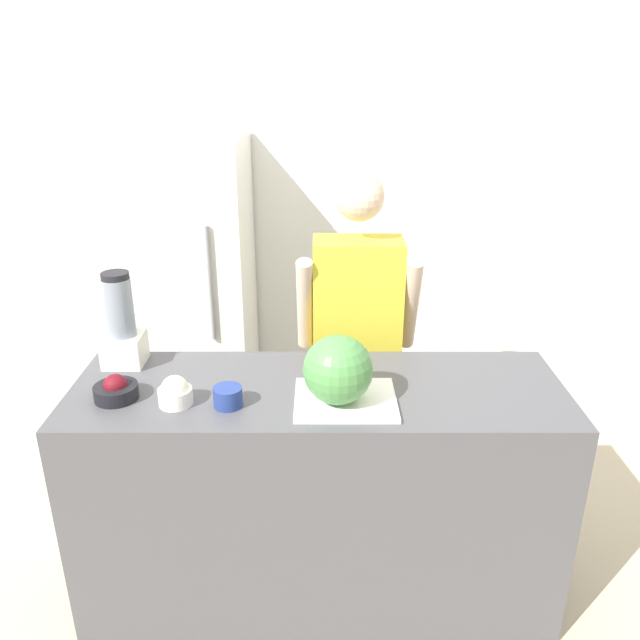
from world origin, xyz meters
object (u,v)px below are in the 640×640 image
at_px(refrigerator, 184,292).
at_px(bowl_cherries, 118,390).
at_px(bowl_small_blue, 230,397).
at_px(blender, 124,326).
at_px(watermelon, 340,370).
at_px(person, 358,345).
at_px(bowl_cream, 177,392).

relative_size(refrigerator, bowl_cherries, 10.92).
distance_m(bowl_small_blue, blender, 0.56).
xyz_separation_m(watermelon, bowl_small_blue, (-0.37, -0.01, -0.10)).
bearing_deg(refrigerator, person, -35.89).
distance_m(watermelon, bowl_small_blue, 0.39).
distance_m(watermelon, bowl_cream, 0.56).
bearing_deg(bowl_cream, bowl_cherries, 169.89).
relative_size(bowl_cherries, blender, 0.41).
relative_size(bowl_cream, bowl_small_blue, 1.18).
height_order(bowl_cream, blender, blender).
xyz_separation_m(person, bowl_cherries, (-0.87, -0.65, 0.13)).
xyz_separation_m(person, bowl_small_blue, (-0.48, -0.70, 0.13)).
height_order(refrigerator, person, refrigerator).
xyz_separation_m(watermelon, bowl_cream, (-0.55, 0.00, -0.09)).
bearing_deg(blender, refrigerator, 90.40).
distance_m(bowl_cherries, blender, 0.31).
height_order(bowl_cream, bowl_small_blue, bowl_cream).
height_order(refrigerator, bowl_cream, refrigerator).
xyz_separation_m(person, bowl_cream, (-0.66, -0.69, 0.14)).
bearing_deg(watermelon, person, 81.51).
relative_size(person, watermelon, 6.71).
distance_m(watermelon, bowl_cherries, 0.78).
distance_m(refrigerator, bowl_cherries, 1.33).
distance_m(bowl_cream, bowl_small_blue, 0.18).
distance_m(bowl_cherries, bowl_small_blue, 0.40).
distance_m(bowl_cream, blender, 0.43).
relative_size(watermelon, bowl_small_blue, 2.38).
relative_size(watermelon, blender, 0.64).
xyz_separation_m(bowl_cream, bowl_small_blue, (0.18, -0.01, -0.01)).
relative_size(refrigerator, bowl_small_blue, 16.71).
distance_m(refrigerator, bowl_cream, 1.40).
relative_size(person, bowl_cream, 13.61).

